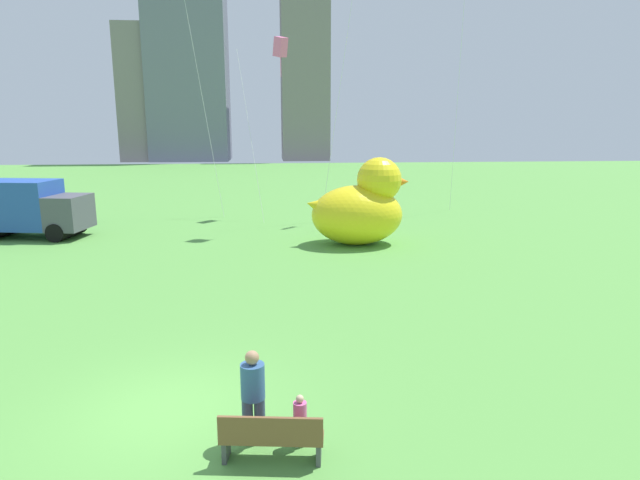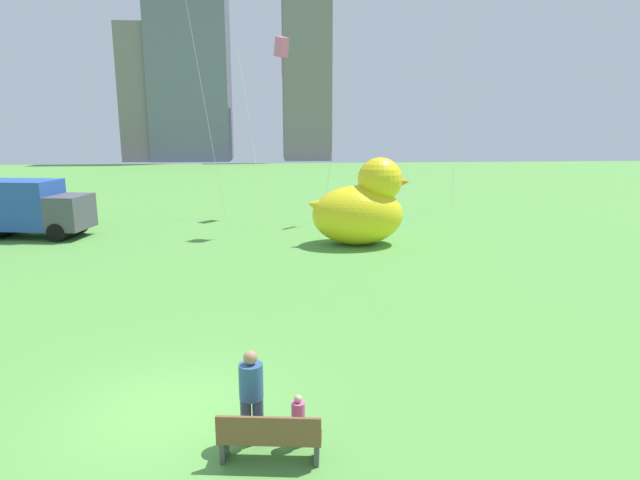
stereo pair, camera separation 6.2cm
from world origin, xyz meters
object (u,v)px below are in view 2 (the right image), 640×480
at_px(person_adult, 251,392).
at_px(person_child, 298,418).
at_px(box_truck, 29,209).
at_px(kite_pink, 281,48).
at_px(giant_inflatable_duck, 361,208).
at_px(park_bench, 269,437).

distance_m(person_adult, person_child, 0.93).
height_order(person_adult, box_truck, box_truck).
bearing_deg(kite_pink, giant_inflatable_duck, -68.51).
bearing_deg(giant_inflatable_duck, person_child, -103.26).
xyz_separation_m(park_bench, person_child, (0.50, 0.43, 0.06)).
bearing_deg(kite_pink, person_child, -90.80).
bearing_deg(person_child, giant_inflatable_duck, 76.74).
height_order(park_bench, person_adult, person_adult).
bearing_deg(park_bench, person_adult, 115.59).
xyz_separation_m(person_child, kite_pink, (0.35, 24.86, 9.43)).
bearing_deg(giant_inflatable_duck, person_adult, -106.15).
bearing_deg(park_bench, person_child, 40.83).
bearing_deg(person_adult, giant_inflatable_duck, 73.85).
relative_size(person_adult, person_child, 1.78).
bearing_deg(giant_inflatable_duck, box_truck, 169.03).
distance_m(park_bench, kite_pink, 27.02).
bearing_deg(kite_pink, person_adult, -92.68).
bearing_deg(person_adult, park_bench, -64.41).
bearing_deg(person_child, person_adult, 165.41).
bearing_deg(person_adult, box_truck, 121.52).
height_order(park_bench, giant_inflatable_duck, giant_inflatable_duck).
relative_size(park_bench, person_adult, 1.02).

